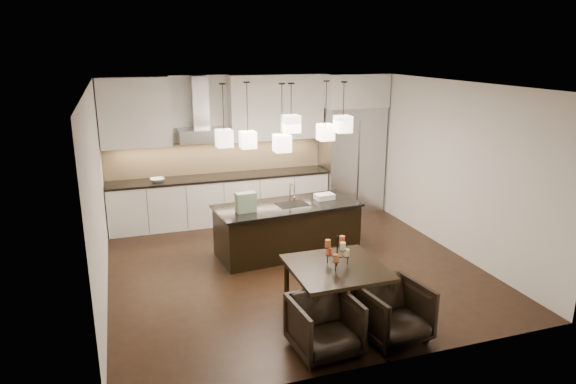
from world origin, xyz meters
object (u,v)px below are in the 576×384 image
object	(u,v)px
armchair_left	(324,325)
armchair_right	(393,312)
refrigerator	(351,159)
island_body	(287,230)
dining_table	(336,291)

from	to	relation	value
armchair_left	armchair_right	bearing A→B (deg)	-4.79
armchair_left	refrigerator	bearing A→B (deg)	57.17
refrigerator	island_body	size ratio (longest dim) A/B	0.95
refrigerator	armchair_left	xyz separation A→B (m)	(-2.52, -4.71, -0.75)
dining_table	island_body	bearing A→B (deg)	88.08
refrigerator	island_body	bearing A→B (deg)	-137.36
dining_table	armchair_left	xyz separation A→B (m)	(-0.44, -0.69, -0.02)
dining_table	armchair_right	bearing A→B (deg)	-58.43
dining_table	armchair_right	xyz separation A→B (m)	(0.42, -0.69, -0.00)
refrigerator	island_body	xyz separation A→B (m)	(-2.00, -1.84, -0.68)
island_body	dining_table	size ratio (longest dim) A/B	1.98
refrigerator	armchair_right	distance (m)	5.05
island_body	refrigerator	bearing A→B (deg)	37.35
island_body	armchair_right	size ratio (longest dim) A/B	3.04
dining_table	armchair_left	distance (m)	0.82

